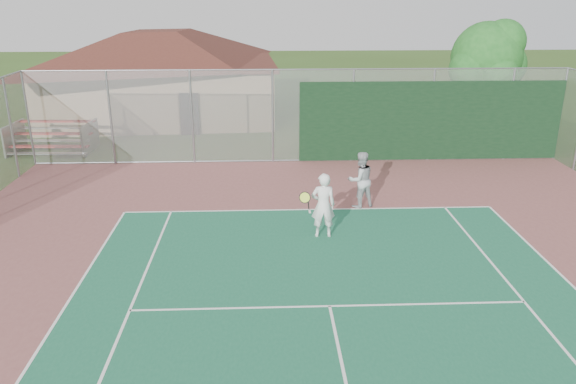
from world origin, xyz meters
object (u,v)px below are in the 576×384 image
object	(u,v)px
bleachers	(52,137)
player_white_front	(323,206)
clubhouse	(160,66)
player_grey_back	(360,180)
tree	(488,60)

from	to	relation	value
bleachers	player_white_front	distance (m)	13.44
bleachers	player_white_front	xyz separation A→B (m)	(10.12, -8.83, 0.25)
clubhouse	player_white_front	distance (m)	16.70
bleachers	player_grey_back	bearing A→B (deg)	-27.56
player_white_front	player_grey_back	distance (m)	2.52
bleachers	tree	distance (m)	18.86
tree	player_white_front	size ratio (longest dim) A/B	2.91
bleachers	clubhouse	bearing A→B (deg)	64.51
player_white_front	tree	bearing A→B (deg)	-127.50
bleachers	tree	xyz separation A→B (m)	(18.52, 2.34, 2.72)
player_white_front	player_grey_back	world-z (taller)	player_white_front
bleachers	tree	world-z (taller)	tree
tree	player_grey_back	distance (m)	11.73
player_grey_back	clubhouse	bearing A→B (deg)	-78.04
bleachers	player_white_front	world-z (taller)	player_white_front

